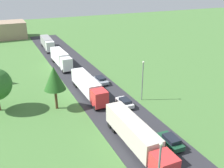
{
  "coord_description": "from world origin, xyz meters",
  "views": [
    {
      "loc": [
        -16.95,
        -7.55,
        21.34
      ],
      "look_at": [
        1.8,
        33.51,
        2.52
      ],
      "focal_mm": 41.4,
      "sensor_mm": 36.0,
      "label": 1
    }
  ],
  "objects": [
    {
      "name": "car_third",
      "position": [
        2.05,
        28.63,
        0.82
      ],
      "size": [
        1.8,
        4.09,
        1.43
      ],
      "color": "white",
      "rests_on": "road"
    },
    {
      "name": "car_fourth",
      "position": [
        2.32,
        40.37,
        0.79
      ],
      "size": [
        2.01,
        4.4,
        1.36
      ],
      "color": "#8C939E",
      "rests_on": "road"
    },
    {
      "name": "truck_fourth",
      "position": [
        -2.28,
        73.75,
        2.08
      ],
      "size": [
        2.8,
        11.78,
        3.47
      ],
      "color": "white",
      "rests_on": "road"
    },
    {
      "name": "car_second",
      "position": [
        2.35,
        15.69,
        0.85
      ],
      "size": [
        1.94,
        4.26,
        1.51
      ],
      "color": "#19472D",
      "rests_on": "road"
    },
    {
      "name": "tree_oak",
      "position": [
        -9.06,
        32.99,
        5.59
      ],
      "size": [
        3.67,
        3.67,
        7.66
      ],
      "color": "#513823",
      "rests_on": "ground"
    },
    {
      "name": "truck_third",
      "position": [
        -2.59,
        55.15,
        2.21
      ],
      "size": [
        2.74,
        12.0,
        3.76
      ],
      "color": "white",
      "rests_on": "road"
    },
    {
      "name": "truck_lead",
      "position": [
        -2.18,
        17.12,
        2.15
      ],
      "size": [
        2.54,
        14.64,
        3.64
      ],
      "color": "red",
      "rests_on": "road"
    },
    {
      "name": "lamppost_second",
      "position": [
        6.15,
        29.69,
        4.26
      ],
      "size": [
        0.36,
        0.36,
        7.58
      ],
      "color": "slate",
      "rests_on": "ground"
    },
    {
      "name": "truck_second",
      "position": [
        -2.24,
        35.66,
        2.05
      ],
      "size": [
        2.54,
        13.89,
        3.41
      ],
      "color": "red",
      "rests_on": "road"
    },
    {
      "name": "lane_marking_centre",
      "position": [
        0.0,
        20.25,
        0.07
      ],
      "size": [
        0.16,
        121.84,
        0.01
      ],
      "color": "white",
      "rests_on": "road"
    },
    {
      "name": "distant_building",
      "position": [
        -14.53,
        95.92,
        3.0
      ],
      "size": [
        17.08,
        10.23,
        6.01
      ],
      "primitive_type": "cube",
      "color": "#9E846B",
      "rests_on": "ground"
    },
    {
      "name": "road",
      "position": [
        0.0,
        24.5,
        0.03
      ],
      "size": [
        10.0,
        140.0,
        0.06
      ],
      "primitive_type": "cube",
      "color": "#2B2B30",
      "rests_on": "ground"
    }
  ]
}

